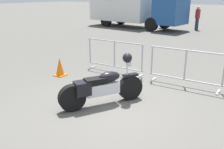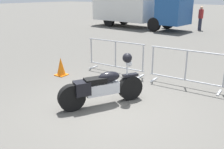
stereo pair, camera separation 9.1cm
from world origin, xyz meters
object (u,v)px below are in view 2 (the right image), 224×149
(crowd_barrier_near, at_px, (115,56))
(parked_car_white, at_px, (149,13))
(motorcycle, at_px, (102,87))
(crowd_barrier_far, at_px, (186,68))
(traffic_cone, at_px, (61,67))
(box_truck, at_px, (134,6))
(parked_car_silver, at_px, (176,14))
(parked_car_maroon, at_px, (128,11))
(pedestrian, at_px, (201,17))

(crowd_barrier_near, height_order, parked_car_white, parked_car_white)
(motorcycle, height_order, crowd_barrier_far, motorcycle)
(crowd_barrier_far, distance_m, traffic_cone, 3.88)
(box_truck, height_order, parked_car_silver, box_truck)
(parked_car_maroon, relative_size, parked_car_silver, 1.06)
(crowd_barrier_far, height_order, traffic_cone, crowd_barrier_far)
(crowd_barrier_near, xyz_separation_m, box_truck, (-5.49, 10.68, 1.08))
(crowd_barrier_far, bearing_deg, parked_car_silver, 111.87)
(motorcycle, height_order, parked_car_white, parked_car_white)
(parked_car_white, bearing_deg, parked_car_silver, -91.73)
(crowd_barrier_far, relative_size, box_truck, 0.27)
(crowd_barrier_near, height_order, pedestrian, pedestrian)
(motorcycle, bearing_deg, crowd_barrier_far, 3.01)
(pedestrian, relative_size, traffic_cone, 2.86)
(parked_car_maroon, bearing_deg, crowd_barrier_near, -154.36)
(crowd_barrier_near, relative_size, pedestrian, 1.26)
(crowd_barrier_near, relative_size, parked_car_white, 0.50)
(crowd_barrier_far, distance_m, parked_car_white, 18.78)
(crowd_barrier_far, height_order, pedestrian, pedestrian)
(box_truck, bearing_deg, traffic_cone, -64.29)
(box_truck, bearing_deg, crowd_barrier_far, -47.35)
(parked_car_maroon, relative_size, parked_car_white, 1.04)
(motorcycle, xyz_separation_m, parked_car_white, (-8.16, 18.60, 0.25))
(crowd_barrier_near, distance_m, crowd_barrier_far, 2.39)
(parked_car_silver, height_order, traffic_cone, parked_car_silver)
(motorcycle, bearing_deg, crowd_barrier_near, 57.44)
(parked_car_white, xyz_separation_m, parked_car_silver, (2.77, 0.12, -0.01))
(crowd_barrier_far, xyz_separation_m, box_truck, (-7.87, 10.68, 1.08))
(box_truck, xyz_separation_m, parked_car_white, (-1.48, 5.60, -0.93))
(parked_car_white, distance_m, pedestrian, 7.68)
(motorcycle, distance_m, pedestrian, 14.33)
(crowd_barrier_far, bearing_deg, pedestrian, 104.44)
(crowd_barrier_far, bearing_deg, traffic_cone, -160.58)
(traffic_cone, bearing_deg, parked_car_maroon, 114.98)
(box_truck, bearing_deg, parked_car_white, 111.07)
(parked_car_maroon, relative_size, traffic_cone, 7.47)
(motorcycle, height_order, traffic_cone, motorcycle)
(crowd_barrier_far, relative_size, parked_car_silver, 0.51)
(crowd_barrier_far, xyz_separation_m, traffic_cone, (-3.65, -1.29, -0.26))
(crowd_barrier_near, height_order, box_truck, box_truck)
(pedestrian, bearing_deg, parked_car_silver, -21.21)
(crowd_barrier_near, distance_m, pedestrian, 11.91)
(crowd_barrier_far, xyz_separation_m, parked_car_silver, (-6.59, 16.41, 0.15))
(parked_car_silver, distance_m, pedestrian, 5.74)
(crowd_barrier_far, relative_size, parked_car_maroon, 0.48)
(pedestrian, distance_m, traffic_cone, 13.19)
(pedestrian, bearing_deg, crowd_barrier_far, 135.30)
(box_truck, bearing_deg, parked_car_maroon, 130.59)
(crowd_barrier_near, bearing_deg, crowd_barrier_far, 0.00)
(motorcycle, xyz_separation_m, crowd_barrier_far, (1.19, 2.32, 0.10))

